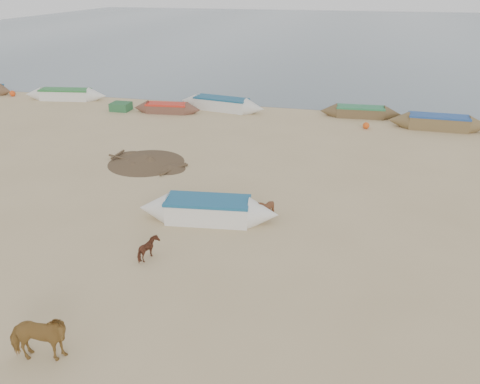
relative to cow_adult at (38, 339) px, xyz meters
name	(u,v)px	position (x,y,z in m)	size (l,w,h in m)	color
ground	(213,264)	(3.01, 5.45, -0.72)	(140.00, 140.00, 0.00)	tan
sea	(338,30)	(3.01, 87.45, -0.72)	(160.00, 160.00, 0.00)	slate
cow_adult	(38,339)	(0.00, 0.00, 0.00)	(0.78, 1.71, 1.45)	olive
calf_front	(266,209)	(4.17, 9.18, -0.25)	(0.76, 0.85, 0.94)	#552F1A
calf_right	(149,249)	(0.73, 5.20, -0.32)	(0.80, 0.69, 0.81)	brown
near_canoe	(208,210)	(1.88, 8.51, -0.24)	(5.81, 1.35, 0.97)	white
debris_pile	(146,159)	(-3.38, 14.05, -0.48)	(4.14, 4.14, 0.48)	brown
waterline_canoes	(282,109)	(2.22, 25.51, -0.29)	(57.42, 4.01, 0.96)	brown
beach_clutter	(361,117)	(7.85, 25.07, -0.42)	(48.25, 3.76, 0.64)	#2B5F37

